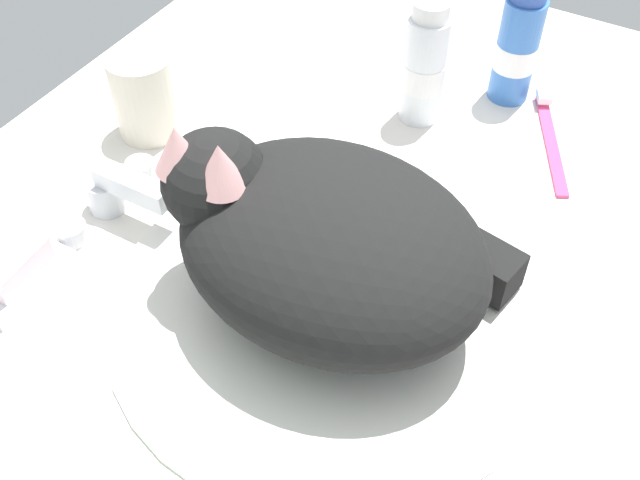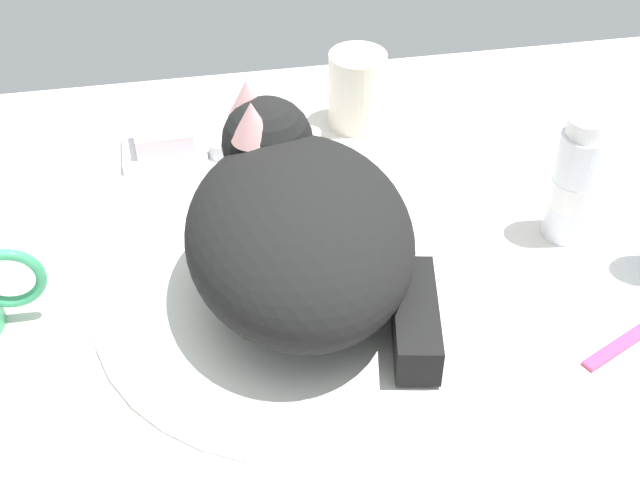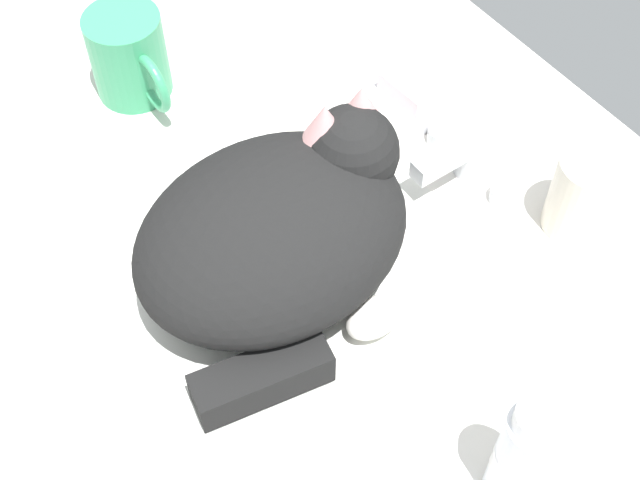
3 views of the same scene
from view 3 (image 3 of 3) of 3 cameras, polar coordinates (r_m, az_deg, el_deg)
name	(u,v)px [view 3 (image 3 of 3)]	position (r cm, az deg, el deg)	size (l,w,h in cm)	color
ground_plane	(276,292)	(83.82, -2.82, -3.32)	(110.00, 82.50, 3.00)	silver
sink_basin	(275,281)	(82.23, -2.88, -2.60)	(36.98, 36.98, 0.80)	silver
faucet	(465,160)	(89.79, 9.24, 5.07)	(12.46, 9.38, 5.36)	silver
cat	(281,230)	(76.61, -2.49, 0.63)	(21.60, 26.81, 15.51)	black
coffee_mug	(130,57)	(97.40, -12.07, 11.39)	(12.49, 8.09, 9.65)	#389966
rinse_cup	(584,195)	(86.57, 16.55, 2.78)	(6.45, 6.45, 8.81)	silver
soap_dish	(412,98)	(97.40, 5.89, 9.01)	(9.00, 6.40, 1.20)	white
soap_bar	(413,86)	(96.19, 5.97, 9.74)	(6.15, 4.67, 2.26)	silver
toothpaste_bottle	(523,456)	(69.44, 12.86, -13.32)	(4.37, 4.37, 13.31)	white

